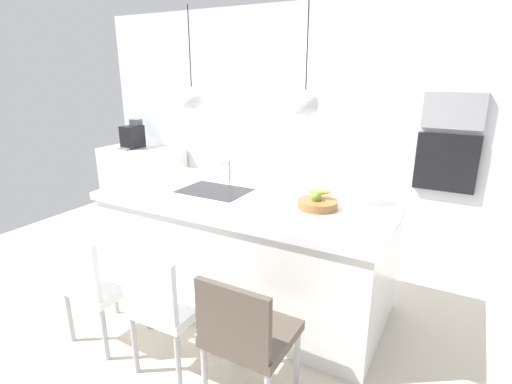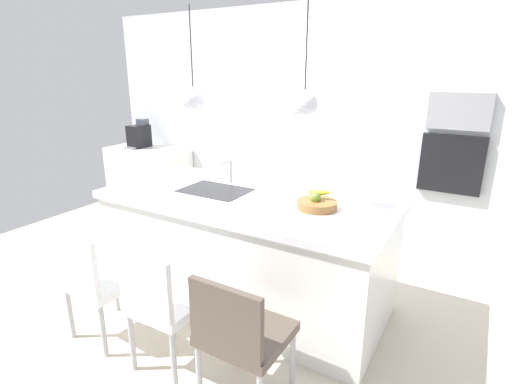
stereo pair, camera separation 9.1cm
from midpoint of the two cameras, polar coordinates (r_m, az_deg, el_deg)
The scene contains 15 objects.
floor at distance 3.56m, azimuth -0.68°, elevation -15.12°, with size 6.60×6.60×0.00m, color beige.
back_wall at distance 4.53m, azimuth 10.32°, elevation 9.35°, with size 6.00×0.10×2.60m, color white.
kitchen_island at distance 3.33m, azimuth -0.71°, elevation -8.26°, with size 2.35×1.07×0.94m.
sink_basin at distance 3.32m, azimuth -5.17°, elevation 0.16°, with size 0.56×0.40×0.02m, color #2D2D30.
faucet at distance 3.44m, azimuth -3.17°, elevation 3.41°, with size 0.02×0.17×0.22m.
fruit_bowl at distance 2.90m, azimuth 9.69°, elevation -1.64°, with size 0.29×0.29×0.14m.
side_counter at distance 5.71m, azimuth -14.72°, elevation 1.86°, with size 1.10×0.60×0.88m, color white.
coffee_machine at distance 5.69m, azimuth -16.11°, elevation 7.87°, with size 0.20×0.35×0.38m.
microwave at distance 4.16m, azimuth 27.91°, elevation 10.31°, with size 0.54×0.08×0.34m, color #9E9EA3.
oven at distance 4.24m, azimuth 26.97°, elevation 3.63°, with size 0.56×0.08×0.56m, color black.
chair_near at distance 3.07m, azimuth -21.10°, elevation -11.62°, with size 0.46×0.48×0.86m.
chair_middle at distance 2.65m, azimuth -12.31°, elevation -15.24°, with size 0.42×0.45×0.88m.
chair_far at distance 2.36m, azimuth -1.10°, elevation -19.69°, with size 0.48×0.45×0.85m.
pendant_light_left at distance 3.29m, azimuth -8.25°, elevation 13.27°, with size 0.19×0.19×0.79m.
pendant_light_right at distance 2.79m, azimuth 8.00°, elevation 12.57°, with size 0.19×0.19×0.79m.
Camera 2 is at (1.61, -2.54, 1.91)m, focal length 27.64 mm.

